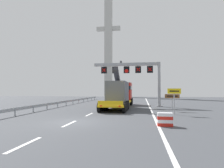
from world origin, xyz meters
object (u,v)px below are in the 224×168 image
(heavy_haul_truck_yellow, at_px, (120,93))
(exit_sign_yellow, at_px, (174,95))
(tourist_info_sign_brown, at_px, (172,98))
(crash_barrier_striped, at_px, (165,119))
(bridge_pylon_distant, at_px, (108,41))
(overhead_lane_gantry, at_px, (135,71))

(heavy_haul_truck_yellow, xyz_separation_m, exit_sign_yellow, (6.27, -7.94, -0.05))
(tourist_info_sign_brown, bearing_deg, crash_barrier_striped, -101.43)
(heavy_haul_truck_yellow, relative_size, bridge_pylon_distant, 0.34)
(heavy_haul_truck_yellow, distance_m, crash_barrier_striped, 15.07)
(tourist_info_sign_brown, bearing_deg, overhead_lane_gantry, 126.80)
(tourist_info_sign_brown, distance_m, bridge_pylon_distant, 54.19)
(exit_sign_yellow, bearing_deg, crash_barrier_striped, -104.51)
(exit_sign_yellow, bearing_deg, tourist_info_sign_brown, 84.95)
(overhead_lane_gantry, distance_m, tourist_info_sign_brown, 8.34)
(overhead_lane_gantry, bearing_deg, heavy_haul_truck_yellow, -150.67)
(crash_barrier_striped, distance_m, bridge_pylon_distant, 62.59)
(crash_barrier_striped, bearing_deg, tourist_info_sign_brown, 78.57)
(bridge_pylon_distant, bearing_deg, tourist_info_sign_brown, -71.60)
(exit_sign_yellow, height_order, bridge_pylon_distant, bridge_pylon_distant)
(heavy_haul_truck_yellow, distance_m, exit_sign_yellow, 10.12)
(overhead_lane_gantry, xyz_separation_m, exit_sign_yellow, (4.19, -9.11, -3.33))
(tourist_info_sign_brown, relative_size, bridge_pylon_distant, 0.05)
(crash_barrier_striped, relative_size, bridge_pylon_distant, 0.02)
(overhead_lane_gantry, relative_size, exit_sign_yellow, 3.94)
(heavy_haul_truck_yellow, height_order, crash_barrier_striped, heavy_haul_truck_yellow)
(heavy_haul_truck_yellow, bearing_deg, overhead_lane_gantry, 29.33)
(overhead_lane_gantry, height_order, bridge_pylon_distant, bridge_pylon_distant)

